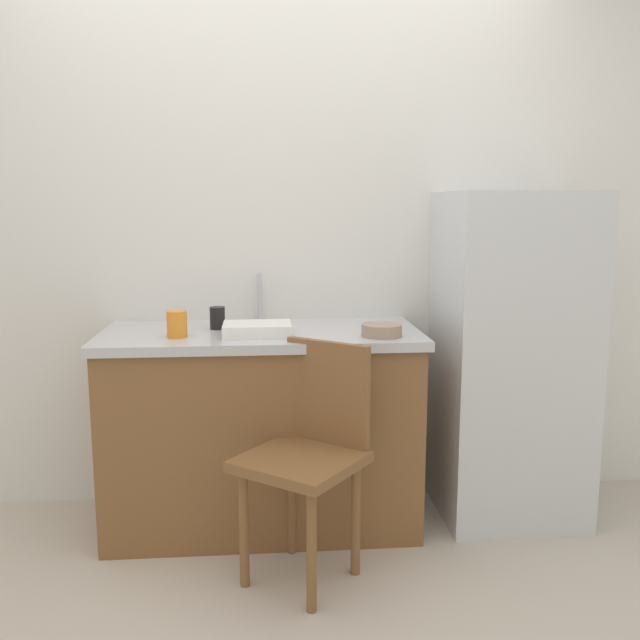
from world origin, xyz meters
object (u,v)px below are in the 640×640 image
object	(u,v)px
terracotta_bowl	(382,330)
cup_black	(217,318)
refrigerator	(510,357)
chair	(310,449)
dish_tray	(257,329)
cup_orange	(177,324)

from	to	relation	value
terracotta_bowl	cup_black	bearing A→B (deg)	161.88
refrigerator	chair	bearing A→B (deg)	-153.16
refrigerator	cup_black	distance (m)	1.31
dish_tray	cup_orange	distance (m)	0.33
chair	cup_orange	size ratio (longest dim) A/B	8.21
refrigerator	cup_black	world-z (taller)	refrigerator
chair	cup_black	world-z (taller)	cup_black
dish_tray	cup_black	world-z (taller)	cup_black
refrigerator	terracotta_bowl	world-z (taller)	refrigerator
refrigerator	cup_black	xyz separation A→B (m)	(-1.30, 0.03, 0.19)
chair	terracotta_bowl	size ratio (longest dim) A/B	5.38
refrigerator	cup_orange	size ratio (longest dim) A/B	13.46
chair	cup_black	distance (m)	0.75
refrigerator	dish_tray	xyz separation A→B (m)	(-1.13, -0.12, 0.17)
cup_black	dish_tray	bearing A→B (deg)	-42.05
dish_tray	cup_orange	xyz separation A→B (m)	(-0.32, -0.02, 0.03)
cup_orange	dish_tray	bearing A→B (deg)	3.39
terracotta_bowl	cup_orange	xyz separation A→B (m)	(-0.83, 0.05, 0.03)
dish_tray	refrigerator	bearing A→B (deg)	6.09
chair	refrigerator	bearing A→B (deg)	65.09
chair	terracotta_bowl	bearing A→B (deg)	80.26
refrigerator	cup_orange	distance (m)	1.47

